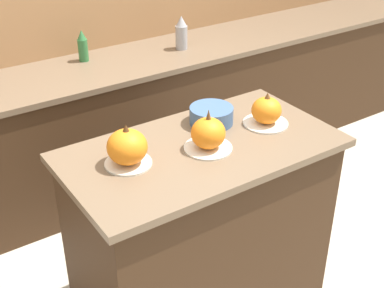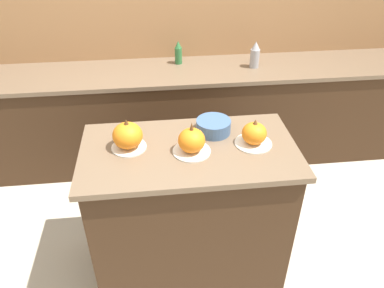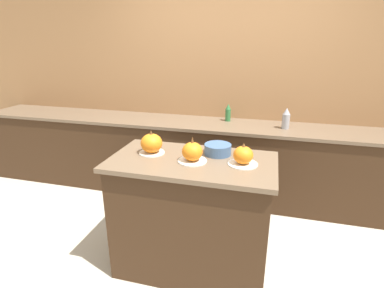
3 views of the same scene
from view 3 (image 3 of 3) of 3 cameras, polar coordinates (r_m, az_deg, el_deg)
ground_plane at (r=2.70m, az=0.01°, el=-22.09°), size 12.00×12.00×0.00m
wall_back at (r=3.61m, az=6.57°, el=10.61°), size 8.00×0.06×2.50m
kitchen_island at (r=2.41m, az=0.01°, el=-13.50°), size 1.22×0.66×0.96m
back_counter at (r=3.51m, az=5.26°, el=-3.19°), size 6.00×0.60×0.90m
pumpkin_cake_left at (r=2.31m, az=-7.72°, el=0.05°), size 0.20×0.20×0.18m
pumpkin_cake_center at (r=2.14m, az=0.06°, el=-1.61°), size 0.21×0.21×0.19m
pumpkin_cake_right at (r=2.12m, az=9.71°, el=-2.28°), size 0.21×0.21×0.16m
bottle_tall at (r=3.30m, az=17.47°, el=4.61°), size 0.08×0.08×0.22m
bottle_short at (r=3.48m, az=6.88°, el=5.91°), size 0.06×0.06×0.20m
mixing_bowl at (r=2.29m, az=4.92°, el=-1.01°), size 0.20×0.20×0.08m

